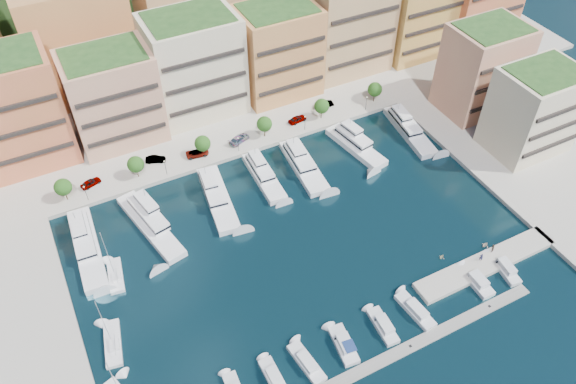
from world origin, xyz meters
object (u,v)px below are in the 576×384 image
(sailboat_1, at_px, (113,344))
(person_1, at_px, (492,248))
(tree_3, at_px, (264,124))
(car_0, at_px, (91,183))
(cruiser_4, at_px, (344,345))
(lamppost_1, at_px, (165,165))
(lamppost_3, at_px, (305,121))
(car_5, at_px, (324,104))
(car_3, at_px, (239,139))
(lamppost_0, at_px, (85,191))
(cruiser_8, at_px, (477,281))
(lamppost_2, at_px, (238,142))
(tender_3, at_px, (485,245))
(cruiser_2, at_px, (274,378))
(cruiser_9, at_px, (504,268))
(lamppost_4, at_px, (366,101))
(tree_4, at_px, (322,106))
(yacht_4, at_px, (303,164))
(yacht_0, at_px, (86,244))
(sailboat_2, at_px, (116,276))
(tree_5, at_px, (375,89))
(yacht_6, at_px, (408,128))
(yacht_1, at_px, (149,222))
(yacht_3, at_px, (263,174))
(tree_1, at_px, (136,164))
(cruiser_3, at_px, (307,363))
(yacht_5, at_px, (354,143))
(car_2, at_px, (197,153))
(cruiser_6, at_px, (415,311))
(cruiser_5, at_px, (383,326))
(tender_1, at_px, (442,257))
(person_0, at_px, (481,257))
(tree_0, at_px, (63,187))
(tree_2, at_px, (203,143))
(yacht_2, at_px, (216,195))
(car_4, at_px, (297,119))

(sailboat_1, height_order, person_1, sailboat_1)
(tree_3, height_order, car_0, tree_3)
(cruiser_4, bearing_deg, lamppost_1, 103.73)
(lamppost_3, height_order, car_5, lamppost_3)
(car_3, bearing_deg, person_1, -173.25)
(lamppost_0, distance_m, cruiser_8, 83.10)
(lamppost_1, xyz_separation_m, lamppost_2, (18.00, 0.00, 0.00))
(tender_3, bearing_deg, lamppost_2, 20.92)
(sailboat_1, bearing_deg, car_3, 43.76)
(cruiser_8, height_order, car_5, car_5)
(cruiser_2, distance_m, cruiser_9, 50.47)
(lamppost_4, bearing_deg, tree_4, 169.15)
(yacht_4, bearing_deg, lamppost_4, 24.26)
(yacht_0, bearing_deg, cruiser_2, -63.73)
(cruiser_2, distance_m, sailboat_2, 37.84)
(tree_4, bearing_deg, tender_3, -79.81)
(lamppost_2, distance_m, person_1, 61.10)
(tree_5, bearing_deg, person_1, -97.67)
(yacht_6, distance_m, car_3, 42.35)
(lamppost_4, relative_size, yacht_1, 0.18)
(tender_3, bearing_deg, yacht_3, 25.79)
(cruiser_2, xyz_separation_m, sailboat_1, (-22.38, 18.90, -0.24))
(tree_1, distance_m, cruiser_3, 59.51)
(yacht_0, height_order, car_0, yacht_0)
(lamppost_1, bearing_deg, sailboat_2, -128.70)
(person_1, bearing_deg, sailboat_2, -39.94)
(yacht_5, xyz_separation_m, person_1, (6.66, -41.11, 0.78))
(car_2, bearing_deg, cruiser_6, -152.49)
(tree_1, distance_m, cruiser_5, 64.57)
(tree_1, bearing_deg, tender_1, -46.52)
(lamppost_4, height_order, cruiser_2, lamppost_4)
(person_0, bearing_deg, sailboat_1, 42.59)
(tree_0, relative_size, car_0, 1.21)
(yacht_5, relative_size, sailboat_1, 1.40)
(tree_4, bearing_deg, yacht_4, -133.27)
(cruiser_6, bearing_deg, sailboat_1, 159.80)
(tree_2, bearing_deg, yacht_6, -15.60)
(lamppost_1, distance_m, yacht_6, 60.40)
(car_5, height_order, person_0, person_0)
(cruiser_8, xyz_separation_m, car_3, (-23.97, 59.01, 1.29))
(yacht_2, distance_m, person_0, 56.90)
(cruiser_6, distance_m, car_4, 59.95)
(lamppost_0, xyz_separation_m, sailboat_2, (-0.06, -22.54, -3.51))
(tree_4, xyz_separation_m, cruiser_4, (-28.37, -58.11, -4.17))
(tree_0, xyz_separation_m, tree_1, (16.00, 0.00, 0.00))
(lamppost_1, xyz_separation_m, car_2, (8.65, 3.04, -2.08))
(yacht_5, height_order, tender_1, yacht_5)
(cruiser_8, distance_m, car_3, 63.71)
(car_5, height_order, person_1, person_1)
(sailboat_2, bearing_deg, lamppost_2, 32.01)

